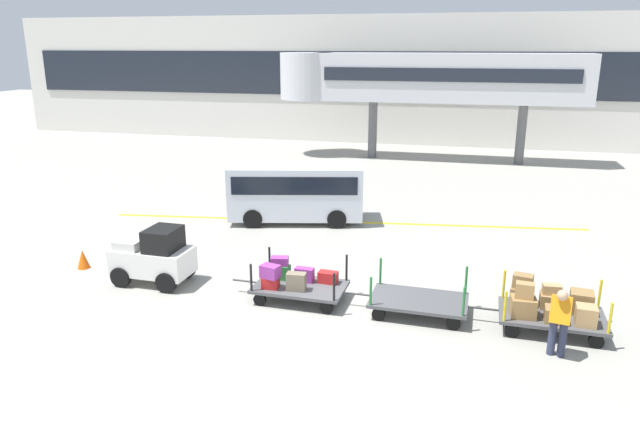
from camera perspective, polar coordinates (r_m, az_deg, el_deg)
The scene contains 11 objects.
ground_plane at distance 14.73m, azimuth -0.17°, elevation -9.19°, with size 120.00×120.00×0.00m, color #9E9B91.
apron_lead_line at distance 21.35m, azimuth 2.40°, elevation -1.08°, with size 17.28×0.20×0.01m, color yellow.
terminal_building at distance 39.10m, azimuth 9.40°, elevation 12.59°, with size 56.80×2.51×8.14m.
jet_bridge at distance 33.08m, azimuth 9.44°, elevation 12.75°, with size 16.80×3.00×5.85m.
baggage_tug at distance 16.40m, azimuth -16.03°, elevation -4.31°, with size 2.14×1.29×1.58m.
baggage_cart_lead at distance 14.85m, azimuth -2.46°, elevation -6.89°, with size 3.02×1.48×1.10m.
baggage_cart_middle at distance 14.31m, azimuth 9.64°, elevation -8.70°, with size 3.02×1.48×1.10m.
baggage_cart_tail at distance 14.30m, azimuth 21.61°, elevation -8.74°, with size 3.02×1.48×1.20m.
baggage_handler at distance 13.05m, azimuth 22.47°, elevation -9.78°, with size 0.47×0.48×1.56m.
shuttle_van at distance 21.19m, azimuth -2.40°, elevation 2.24°, with size 5.11×2.95×2.10m.
safety_cone_far at distance 18.28m, azimuth -22.25°, elevation -4.39°, with size 0.36×0.36×0.55m, color #EA590F.
Camera 1 is at (3.26, -12.93, 6.28)m, focal length 32.58 mm.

